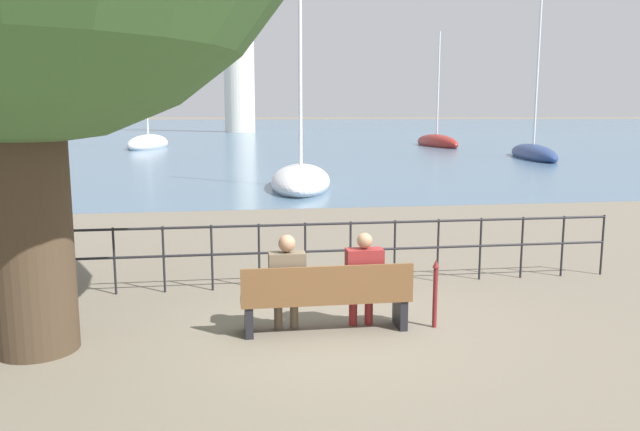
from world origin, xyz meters
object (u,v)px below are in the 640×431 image
at_px(sailboat_1, 301,180).
at_px(sailboat_3, 12,154).
at_px(sailboat_0, 533,153).
at_px(sailboat_2, 148,144).
at_px(sailboat_4, 437,142).
at_px(closed_umbrella, 435,290).
at_px(harbor_lighthouse, 239,43).
at_px(park_bench, 327,298).
at_px(seated_person_right, 364,276).
at_px(sailboat_5, 1,181).
at_px(seated_person_left, 287,279).

height_order(sailboat_1, sailboat_3, sailboat_3).
bearing_deg(sailboat_0, sailboat_2, 161.15).
height_order(sailboat_1, sailboat_4, sailboat_4).
distance_m(closed_umbrella, harbor_lighthouse, 90.17).
xyz_separation_m(park_bench, seated_person_right, (0.50, 0.08, 0.25)).
bearing_deg(seated_person_right, sailboat_1, 86.13).
distance_m(seated_person_right, closed_umbrella, 0.95).
height_order(seated_person_right, sailboat_1, sailboat_1).
bearing_deg(closed_umbrella, sailboat_5, 123.53).
relative_size(park_bench, seated_person_right, 1.71).
xyz_separation_m(park_bench, sailboat_3, (-13.86, 32.06, -0.06)).
height_order(closed_umbrella, sailboat_2, sailboat_2).
height_order(sailboat_2, sailboat_4, sailboat_2).
distance_m(sailboat_0, sailboat_4, 14.87).
xyz_separation_m(seated_person_left, harbor_lighthouse, (1.50, 89.17, 12.48)).
distance_m(seated_person_left, seated_person_right, 0.99).
bearing_deg(closed_umbrella, sailboat_1, 89.47).
distance_m(sailboat_0, sailboat_1, 20.93).
distance_m(park_bench, harbor_lighthouse, 90.16).
relative_size(seated_person_left, harbor_lighthouse, 0.04).
bearing_deg(sailboat_4, seated_person_left, -113.95).
relative_size(park_bench, sailboat_5, 0.18).
xyz_separation_m(sailboat_1, sailboat_4, (15.06, 28.03, 0.07)).
bearing_deg(sailboat_5, sailboat_2, 88.29).
height_order(sailboat_0, sailboat_2, sailboat_0).
bearing_deg(sailboat_0, harbor_lighthouse, 118.70).
relative_size(seated_person_left, sailboat_3, 0.10).
bearing_deg(sailboat_1, sailboat_3, 141.70).
relative_size(seated_person_left, closed_umbrella, 1.40).
height_order(park_bench, seated_person_right, seated_person_right).
distance_m(sailboat_3, sailboat_4, 32.76).
bearing_deg(sailboat_3, sailboat_0, -10.53).
xyz_separation_m(seated_person_right, sailboat_4, (16.14, 43.93, -0.36)).
bearing_deg(sailboat_1, seated_person_right, -86.00).
xyz_separation_m(park_bench, sailboat_0, (17.81, 29.18, -0.13)).
xyz_separation_m(closed_umbrella, harbor_lighthouse, (-0.42, 89.28, 12.67)).
bearing_deg(seated_person_right, sailboat_2, 100.06).
relative_size(seated_person_left, sailboat_0, 0.11).
bearing_deg(seated_person_left, sailboat_2, 98.83).
bearing_deg(sailboat_5, sailboat_3, 107.90).
bearing_deg(harbor_lighthouse, sailboat_1, -89.56).
bearing_deg(sailboat_4, harbor_lighthouse, 106.41).
bearing_deg(closed_umbrella, seated_person_right, 173.52).
bearing_deg(park_bench, seated_person_right, 8.87).
relative_size(closed_umbrella, sailboat_5, 0.08).
xyz_separation_m(park_bench, seated_person_left, (-0.50, 0.08, 0.25)).
bearing_deg(seated_person_left, sailboat_1, 82.58).
height_order(sailboat_2, sailboat_5, sailboat_5).
bearing_deg(sailboat_2, sailboat_3, -104.37).
relative_size(park_bench, sailboat_3, 0.17).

